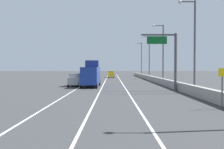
{
  "coord_description": "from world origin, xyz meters",
  "views": [
    {
      "loc": [
        -0.46,
        -3.88,
        3.05
      ],
      "look_at": [
        -0.62,
        38.97,
        1.93
      ],
      "focal_mm": 43.42,
      "sensor_mm": 36.0,
      "label": 1
    }
  ],
  "objects_px": {
    "overhead_sign_gantry": "(171,55)",
    "lamp_post_right_fourth": "(149,55)",
    "car_green_1": "(88,76)",
    "lamp_post_right_fifth": "(142,57)",
    "car_yellow_2": "(112,74)",
    "lamp_post_right_third": "(163,50)",
    "car_silver_0": "(76,80)",
    "lamp_post_right_second": "(194,40)",
    "box_truck": "(92,75)",
    "speed_advisory_sign": "(223,85)"
  },
  "relations": [
    {
      "from": "lamp_post_right_second",
      "to": "car_green_1",
      "type": "relative_size",
      "value": 2.51
    },
    {
      "from": "lamp_post_right_fifth",
      "to": "car_green_1",
      "type": "bearing_deg",
      "value": -121.6
    },
    {
      "from": "car_yellow_2",
      "to": "lamp_post_right_third",
      "type": "bearing_deg",
      "value": -72.62
    },
    {
      "from": "car_silver_0",
      "to": "car_yellow_2",
      "type": "height_order",
      "value": "car_silver_0"
    },
    {
      "from": "lamp_post_right_third",
      "to": "car_yellow_2",
      "type": "distance_m",
      "value": 32.31
    },
    {
      "from": "car_silver_0",
      "to": "lamp_post_right_fourth",
      "type": "bearing_deg",
      "value": 58.16
    },
    {
      "from": "car_green_1",
      "to": "car_yellow_2",
      "type": "distance_m",
      "value": 19.15
    },
    {
      "from": "lamp_post_right_fifth",
      "to": "overhead_sign_gantry",
      "type": "bearing_deg",
      "value": -91.83
    },
    {
      "from": "lamp_post_right_second",
      "to": "car_silver_0",
      "type": "xyz_separation_m",
      "value": [
        -15.59,
        11.89,
        -5.23
      ]
    },
    {
      "from": "car_green_1",
      "to": "box_truck",
      "type": "relative_size",
      "value": 0.51
    },
    {
      "from": "overhead_sign_gantry",
      "to": "lamp_post_right_second",
      "type": "bearing_deg",
      "value": -58.99
    },
    {
      "from": "overhead_sign_gantry",
      "to": "lamp_post_right_fifth",
      "type": "distance_m",
      "value": 51.4
    },
    {
      "from": "lamp_post_right_fifth",
      "to": "car_yellow_2",
      "type": "relative_size",
      "value": 2.33
    },
    {
      "from": "lamp_post_right_second",
      "to": "car_yellow_2",
      "type": "height_order",
      "value": "lamp_post_right_second"
    },
    {
      "from": "lamp_post_right_fifth",
      "to": "car_green_1",
      "type": "xyz_separation_m",
      "value": [
        -14.98,
        -24.34,
        -5.24
      ]
    },
    {
      "from": "car_green_1",
      "to": "lamp_post_right_fifth",
      "type": "bearing_deg",
      "value": 58.4
    },
    {
      "from": "car_green_1",
      "to": "car_yellow_2",
      "type": "relative_size",
      "value": 0.93
    },
    {
      "from": "lamp_post_right_third",
      "to": "car_yellow_2",
      "type": "bearing_deg",
      "value": 107.38
    },
    {
      "from": "car_silver_0",
      "to": "box_truck",
      "type": "height_order",
      "value": "box_truck"
    },
    {
      "from": "speed_advisory_sign",
      "to": "lamp_post_right_third",
      "type": "relative_size",
      "value": 0.27
    },
    {
      "from": "speed_advisory_sign",
      "to": "lamp_post_right_third",
      "type": "distance_m",
      "value": 30.98
    },
    {
      "from": "speed_advisory_sign",
      "to": "box_truck",
      "type": "relative_size",
      "value": 0.35
    },
    {
      "from": "lamp_post_right_fifth",
      "to": "box_truck",
      "type": "relative_size",
      "value": 1.27
    },
    {
      "from": "car_silver_0",
      "to": "lamp_post_right_fifth",
      "type": "bearing_deg",
      "value": 70.36
    },
    {
      "from": "lamp_post_right_second",
      "to": "car_green_1",
      "type": "xyz_separation_m",
      "value": [
        -15.32,
        30.3,
        -5.24
      ]
    },
    {
      "from": "car_yellow_2",
      "to": "box_truck",
      "type": "bearing_deg",
      "value": -94.55
    },
    {
      "from": "lamp_post_right_second",
      "to": "lamp_post_right_third",
      "type": "relative_size",
      "value": 1.0
    },
    {
      "from": "car_green_1",
      "to": "car_yellow_2",
      "type": "bearing_deg",
      "value": 73.3
    },
    {
      "from": "car_yellow_2",
      "to": "box_truck",
      "type": "relative_size",
      "value": 0.54
    },
    {
      "from": "lamp_post_right_fourth",
      "to": "box_truck",
      "type": "xyz_separation_m",
      "value": [
        -12.48,
        -25.67,
        -4.35
      ]
    },
    {
      "from": "car_green_1",
      "to": "speed_advisory_sign",
      "type": "bearing_deg",
      "value": -72.12
    },
    {
      "from": "speed_advisory_sign",
      "to": "lamp_post_right_second",
      "type": "height_order",
      "value": "lamp_post_right_second"
    },
    {
      "from": "overhead_sign_gantry",
      "to": "lamp_post_right_fourth",
      "type": "distance_m",
      "value": 33.22
    },
    {
      "from": "overhead_sign_gantry",
      "to": "lamp_post_right_second",
      "type": "relative_size",
      "value": 0.68
    },
    {
      "from": "lamp_post_right_second",
      "to": "car_silver_0",
      "type": "height_order",
      "value": "lamp_post_right_second"
    },
    {
      "from": "lamp_post_right_third",
      "to": "car_green_1",
      "type": "height_order",
      "value": "lamp_post_right_third"
    },
    {
      "from": "car_silver_0",
      "to": "car_yellow_2",
      "type": "bearing_deg",
      "value": 81.07
    },
    {
      "from": "lamp_post_right_second",
      "to": "box_truck",
      "type": "xyz_separation_m",
      "value": [
        -12.83,
        10.76,
        -4.35
      ]
    },
    {
      "from": "lamp_post_right_third",
      "to": "box_truck",
      "type": "distance_m",
      "value": 15.22
    },
    {
      "from": "car_silver_0",
      "to": "lamp_post_right_second",
      "type": "bearing_deg",
      "value": -37.33
    },
    {
      "from": "lamp_post_right_fifth",
      "to": "car_silver_0",
      "type": "relative_size",
      "value": 2.42
    },
    {
      "from": "overhead_sign_gantry",
      "to": "lamp_post_right_second",
      "type": "distance_m",
      "value": 4.13
    },
    {
      "from": "lamp_post_right_second",
      "to": "car_green_1",
      "type": "bearing_deg",
      "value": 116.82
    },
    {
      "from": "speed_advisory_sign",
      "to": "car_silver_0",
      "type": "height_order",
      "value": "speed_advisory_sign"
    },
    {
      "from": "speed_advisory_sign",
      "to": "box_truck",
      "type": "height_order",
      "value": "box_truck"
    },
    {
      "from": "car_silver_0",
      "to": "box_truck",
      "type": "relative_size",
      "value": 0.52
    },
    {
      "from": "lamp_post_right_fifth",
      "to": "car_silver_0",
      "type": "distance_m",
      "value": 45.69
    },
    {
      "from": "overhead_sign_gantry",
      "to": "box_truck",
      "type": "xyz_separation_m",
      "value": [
        -10.85,
        7.47,
        -2.81
      ]
    },
    {
      "from": "lamp_post_right_fourth",
      "to": "car_green_1",
      "type": "height_order",
      "value": "lamp_post_right_fourth"
    },
    {
      "from": "lamp_post_right_third",
      "to": "box_truck",
      "type": "relative_size",
      "value": 1.27
    }
  ]
}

